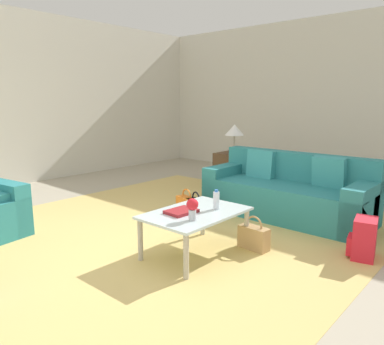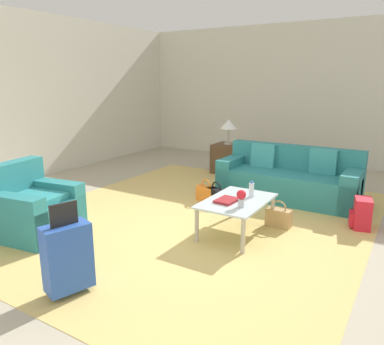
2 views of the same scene
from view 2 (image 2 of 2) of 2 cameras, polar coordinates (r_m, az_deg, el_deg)
name	(u,v)px [view 2 (image 2 of 2)]	position (r m, az deg, el deg)	size (l,w,h in m)	color
ground_plane	(185,236)	(4.65, -1.07, -9.66)	(12.00, 12.00, 0.00)	#A89E89
wall_right	(306,94)	(8.95, 16.95, 11.35)	(0.12, 8.00, 3.10)	beige
area_rug	(196,218)	(5.22, 0.64, -6.91)	(5.20, 4.40, 0.01)	tan
couch	(289,180)	(6.22, 14.62, -1.11)	(0.86, 2.16, 0.84)	teal
armchair	(31,210)	(5.03, -23.31, -5.29)	(0.99, 0.98, 0.88)	teal
coffee_table	(237,204)	(4.62, 6.86, -4.82)	(1.03, 0.69, 0.44)	silver
water_bottle	(251,190)	(4.71, 9.04, -2.61)	(0.06, 0.06, 0.20)	silver
coffee_table_book	(227,200)	(4.52, 5.33, -4.24)	(0.29, 0.22, 0.03)	maroon
flower_vase	(241,197)	(4.31, 7.51, -3.71)	(0.11, 0.11, 0.21)	#B2B7BC
side_table	(228,158)	(7.71, 5.47, 2.15)	(0.55, 0.55, 0.59)	#513823
table_lamp	(229,125)	(7.60, 5.59, 7.25)	(0.34, 0.34, 0.50)	#ADA899
suitcase_blue	(67,256)	(3.53, -18.46, -12.03)	(0.45, 0.33, 0.85)	#2851AD
handbag_black	(216,196)	(5.76, 3.70, -3.60)	(0.24, 0.35, 0.36)	black
handbag_tan	(279,217)	(5.00, 13.05, -6.68)	(0.16, 0.33, 0.36)	tan
handbag_orange	(206,193)	(5.88, 2.16, -3.19)	(0.21, 0.34, 0.36)	orange
backpack_red	(361,214)	(5.28, 24.41, -5.77)	(0.34, 0.30, 0.40)	red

